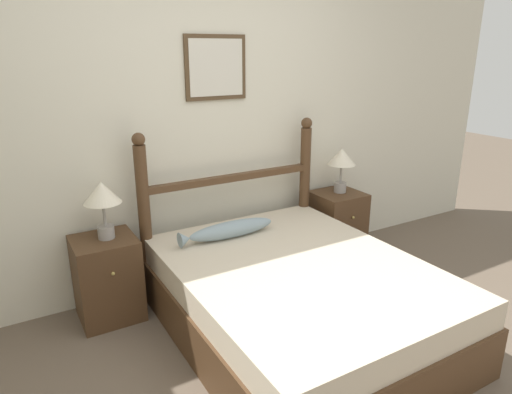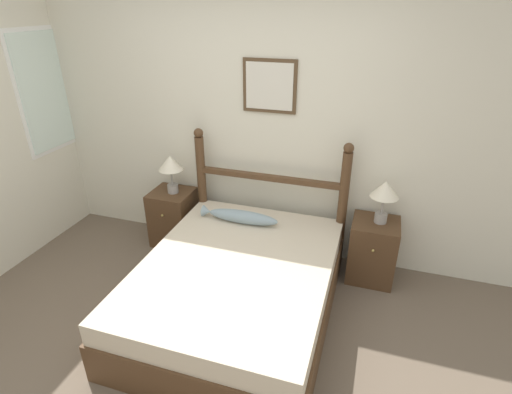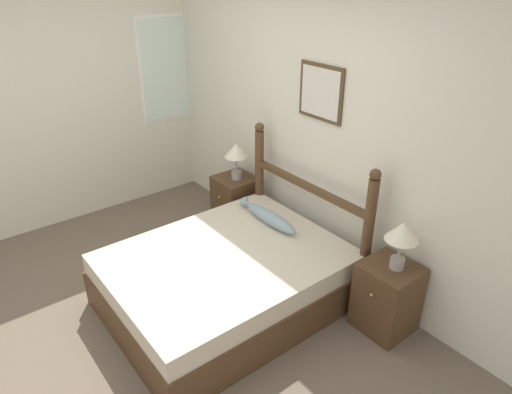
% 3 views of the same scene
% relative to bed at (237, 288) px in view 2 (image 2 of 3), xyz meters
% --- Properties ---
extents(ground_plane, '(16.00, 16.00, 0.00)m').
position_rel_bed_xyz_m(ground_plane, '(-0.20, -0.65, -0.25)').
color(ground_plane, brown).
extents(wall_back, '(6.40, 0.08, 2.55)m').
position_rel_bed_xyz_m(wall_back, '(-0.20, 1.08, 1.03)').
color(wall_back, beige).
rests_on(wall_back, ground_plane).
extents(bed, '(1.49, 1.90, 0.50)m').
position_rel_bed_xyz_m(bed, '(0.00, 0.00, 0.00)').
color(bed, '#4C331E').
rests_on(bed, ground_plane).
extents(headboard, '(1.49, 0.09, 1.26)m').
position_rel_bed_xyz_m(headboard, '(-0.00, 0.91, 0.43)').
color(headboard, '#4C331E').
rests_on(headboard, ground_plane).
extents(nightstand_left, '(0.41, 0.42, 0.58)m').
position_rel_bed_xyz_m(nightstand_left, '(-1.01, 0.83, 0.05)').
color(nightstand_left, '#4C331E').
rests_on(nightstand_left, ground_plane).
extents(nightstand_right, '(0.41, 0.42, 0.58)m').
position_rel_bed_xyz_m(nightstand_right, '(1.01, 0.83, 0.05)').
color(nightstand_right, '#4C331E').
rests_on(nightstand_right, ground_plane).
extents(table_lamp_left, '(0.24, 0.24, 0.39)m').
position_rel_bed_xyz_m(table_lamp_left, '(-0.99, 0.83, 0.63)').
color(table_lamp_left, gray).
rests_on(table_lamp_left, nightstand_left).
extents(table_lamp_right, '(0.24, 0.24, 0.39)m').
position_rel_bed_xyz_m(table_lamp_right, '(1.04, 0.84, 0.63)').
color(table_lamp_right, gray).
rests_on(table_lamp_right, nightstand_right).
extents(fish_pillow, '(0.73, 0.13, 0.12)m').
position_rel_bed_xyz_m(fish_pillow, '(-0.19, 0.61, 0.31)').
color(fish_pillow, '#8499A3').
rests_on(fish_pillow, bed).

